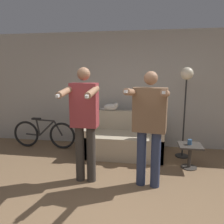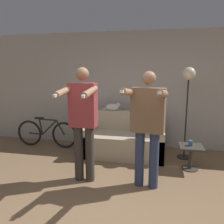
{
  "view_description": "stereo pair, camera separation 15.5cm",
  "coord_description": "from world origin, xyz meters",
  "px_view_note": "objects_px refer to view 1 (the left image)",
  "views": [
    {
      "loc": [
        0.36,
        -2.26,
        1.71
      ],
      "look_at": [
        -0.24,
        1.46,
        1.01
      ],
      "focal_mm": 35.0,
      "sensor_mm": 36.0,
      "label": 1
    },
    {
      "loc": [
        0.51,
        -2.23,
        1.71
      ],
      "look_at": [
        -0.24,
        1.46,
        1.01
      ],
      "focal_mm": 35.0,
      "sensor_mm": 36.0,
      "label": 2
    }
  ],
  "objects_px": {
    "cat": "(111,107)",
    "bicycle": "(44,134)",
    "couch": "(123,141)",
    "person_left": "(84,118)",
    "person_right": "(149,121)",
    "cup": "(190,142)",
    "floor_lamp": "(186,85)",
    "side_table": "(190,151)"
  },
  "relations": [
    {
      "from": "person_right",
      "to": "side_table",
      "type": "height_order",
      "value": "person_right"
    },
    {
      "from": "cup",
      "to": "side_table",
      "type": "bearing_deg",
      "value": -55.06
    },
    {
      "from": "cat",
      "to": "bicycle",
      "type": "bearing_deg",
      "value": -172.47
    },
    {
      "from": "floor_lamp",
      "to": "person_right",
      "type": "bearing_deg",
      "value": -118.2
    },
    {
      "from": "person_right",
      "to": "side_table",
      "type": "distance_m",
      "value": 1.27
    },
    {
      "from": "floor_lamp",
      "to": "couch",
      "type": "bearing_deg",
      "value": -177.11
    },
    {
      "from": "person_left",
      "to": "person_right",
      "type": "distance_m",
      "value": 0.97
    },
    {
      "from": "floor_lamp",
      "to": "bicycle",
      "type": "bearing_deg",
      "value": 178.92
    },
    {
      "from": "couch",
      "to": "cup",
      "type": "bearing_deg",
      "value": -20.39
    },
    {
      "from": "person_right",
      "to": "side_table",
      "type": "bearing_deg",
      "value": 54.73
    },
    {
      "from": "cat",
      "to": "floor_lamp",
      "type": "xyz_separation_m",
      "value": [
        1.52,
        -0.26,
        0.51
      ]
    },
    {
      "from": "bicycle",
      "to": "cup",
      "type": "bearing_deg",
      "value": -10.72
    },
    {
      "from": "bicycle",
      "to": "person_right",
      "type": "bearing_deg",
      "value": -30.21
    },
    {
      "from": "side_table",
      "to": "cup",
      "type": "bearing_deg",
      "value": 124.94
    },
    {
      "from": "person_right",
      "to": "cat",
      "type": "relative_size",
      "value": 4.19
    },
    {
      "from": "person_right",
      "to": "side_table",
      "type": "relative_size",
      "value": 3.97
    },
    {
      "from": "couch",
      "to": "cup",
      "type": "distance_m",
      "value": 1.34
    },
    {
      "from": "person_right",
      "to": "cat",
      "type": "distance_m",
      "value": 1.76
    },
    {
      "from": "cat",
      "to": "side_table",
      "type": "height_order",
      "value": "cat"
    },
    {
      "from": "cat",
      "to": "person_right",
      "type": "bearing_deg",
      "value": -62.3
    },
    {
      "from": "cup",
      "to": "bicycle",
      "type": "xyz_separation_m",
      "value": [
        -3.07,
        0.58,
        -0.16
      ]
    },
    {
      "from": "side_table",
      "to": "bicycle",
      "type": "xyz_separation_m",
      "value": [
        -3.08,
        0.59,
        0.01
      ]
    },
    {
      "from": "couch",
      "to": "person_left",
      "type": "relative_size",
      "value": 0.91
    },
    {
      "from": "side_table",
      "to": "cup",
      "type": "distance_m",
      "value": 0.17
    },
    {
      "from": "floor_lamp",
      "to": "cup",
      "type": "distance_m",
      "value": 1.11
    },
    {
      "from": "side_table",
      "to": "bicycle",
      "type": "height_order",
      "value": "bicycle"
    },
    {
      "from": "person_right",
      "to": "floor_lamp",
      "type": "bearing_deg",
      "value": 70.6
    },
    {
      "from": "person_left",
      "to": "cup",
      "type": "distance_m",
      "value": 1.95
    },
    {
      "from": "couch",
      "to": "person_left",
      "type": "height_order",
      "value": "person_left"
    },
    {
      "from": "person_left",
      "to": "couch",
      "type": "bearing_deg",
      "value": 69.86
    },
    {
      "from": "person_right",
      "to": "bicycle",
      "type": "xyz_separation_m",
      "value": [
        -2.34,
        1.36,
        -0.69
      ]
    },
    {
      "from": "floor_lamp",
      "to": "cat",
      "type": "bearing_deg",
      "value": 170.36
    },
    {
      "from": "floor_lamp",
      "to": "cup",
      "type": "xyz_separation_m",
      "value": [
        0.03,
        -0.52,
        -0.98
      ]
    },
    {
      "from": "person_left",
      "to": "bicycle",
      "type": "height_order",
      "value": "person_left"
    },
    {
      "from": "bicycle",
      "to": "person_left",
      "type": "bearing_deg",
      "value": -44.92
    },
    {
      "from": "person_left",
      "to": "floor_lamp",
      "type": "xyz_separation_m",
      "value": [
        1.67,
        1.3,
        0.45
      ]
    },
    {
      "from": "floor_lamp",
      "to": "cup",
      "type": "height_order",
      "value": "floor_lamp"
    },
    {
      "from": "floor_lamp",
      "to": "side_table",
      "type": "height_order",
      "value": "floor_lamp"
    },
    {
      "from": "person_left",
      "to": "cat",
      "type": "bearing_deg",
      "value": 84.55
    },
    {
      "from": "person_right",
      "to": "cat",
      "type": "xyz_separation_m",
      "value": [
        -0.82,
        1.56,
        -0.05
      ]
    },
    {
      "from": "person_right",
      "to": "couch",
      "type": "bearing_deg",
      "value": 121.24
    },
    {
      "from": "couch",
      "to": "person_right",
      "type": "distance_m",
      "value": 1.52
    }
  ]
}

